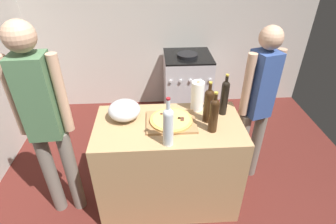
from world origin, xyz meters
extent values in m
cube|color=#511E19|center=(0.00, 1.27, -0.01)|extent=(4.16, 3.14, 0.02)
cube|color=#BCB7AD|center=(0.00, 2.59, 1.30)|extent=(4.16, 0.10, 2.60)
cube|color=tan|center=(-0.03, 0.70, 0.44)|extent=(1.20, 0.63, 0.88)
cube|color=#9E7247|center=(-0.01, 0.72, 0.89)|extent=(0.40, 0.32, 0.02)
cylinder|color=tan|center=(-0.01, 0.72, 0.91)|extent=(0.35, 0.35, 0.02)
cylinder|color=#EAC660|center=(-0.01, 0.72, 0.92)|extent=(0.30, 0.30, 0.00)
cylinder|color=brown|center=(0.06, 0.72, 0.92)|extent=(0.02, 0.02, 0.01)
cylinder|color=brown|center=(0.08, 0.71, 0.92)|extent=(0.03, 0.03, 0.01)
cylinder|color=brown|center=(0.08, 0.69, 0.92)|extent=(0.03, 0.03, 0.01)
cylinder|color=brown|center=(0.06, 0.72, 0.92)|extent=(0.02, 0.02, 0.01)
cylinder|color=brown|center=(-0.08, 0.79, 0.92)|extent=(0.02, 0.02, 0.01)
cylinder|color=brown|center=(-0.03, 0.71, 0.92)|extent=(0.02, 0.02, 0.01)
cylinder|color=brown|center=(0.00, 0.83, 0.92)|extent=(0.04, 0.04, 0.01)
cylinder|color=#B2B2B7|center=(-0.38, 0.80, 0.89)|extent=(0.11, 0.11, 0.01)
ellipsoid|color=silver|center=(-0.38, 0.80, 0.96)|extent=(0.26, 0.26, 0.16)
cylinder|color=white|center=(0.23, 0.92, 1.01)|extent=(0.11, 0.11, 0.26)
cylinder|color=#997551|center=(0.23, 0.92, 1.01)|extent=(0.03, 0.03, 0.26)
cylinder|color=silver|center=(-0.05, 0.46, 1.01)|extent=(0.08, 0.08, 0.26)
sphere|color=silver|center=(-0.05, 0.46, 1.14)|extent=(0.08, 0.08, 0.08)
cylinder|color=silver|center=(-0.05, 0.46, 1.21)|extent=(0.03, 0.03, 0.09)
cylinder|color=maroon|center=(-0.05, 0.46, 1.26)|extent=(0.03, 0.03, 0.01)
cylinder|color=black|center=(0.44, 0.83, 1.02)|extent=(0.06, 0.06, 0.27)
sphere|color=black|center=(0.44, 0.83, 1.15)|extent=(0.06, 0.06, 0.06)
cylinder|color=black|center=(0.44, 0.83, 1.20)|extent=(0.03, 0.03, 0.06)
cylinder|color=gold|center=(0.44, 0.83, 1.24)|extent=(0.03, 0.03, 0.01)
cylinder|color=#331E0F|center=(0.30, 0.59, 1.00)|extent=(0.07, 0.07, 0.25)
sphere|color=#331E0F|center=(0.30, 0.59, 1.13)|extent=(0.07, 0.07, 0.07)
cylinder|color=#331E0F|center=(0.30, 0.59, 1.18)|extent=(0.03, 0.03, 0.06)
cylinder|color=gold|center=(0.30, 0.59, 1.21)|extent=(0.03, 0.03, 0.01)
cylinder|color=#331E0F|center=(0.29, 0.73, 1.01)|extent=(0.08, 0.08, 0.25)
sphere|color=#331E0F|center=(0.29, 0.73, 1.13)|extent=(0.08, 0.08, 0.08)
cylinder|color=#331E0F|center=(0.29, 0.73, 1.19)|extent=(0.03, 0.03, 0.07)
cylinder|color=gold|center=(0.29, 0.73, 1.23)|extent=(0.03, 0.03, 0.01)
cube|color=#B7B7BC|center=(0.32, 2.19, 0.43)|extent=(0.61, 0.60, 0.86)
cube|color=black|center=(0.32, 2.19, 0.87)|extent=(0.61, 0.60, 0.02)
cylinder|color=silver|center=(0.07, 1.88, 0.67)|extent=(0.04, 0.02, 0.04)
cylinder|color=silver|center=(0.20, 1.88, 0.67)|extent=(0.04, 0.02, 0.04)
cylinder|color=silver|center=(0.32, 1.88, 0.67)|extent=(0.04, 0.02, 0.04)
cylinder|color=silver|center=(0.44, 1.88, 0.67)|extent=(0.04, 0.02, 0.04)
cylinder|color=silver|center=(0.56, 1.88, 0.67)|extent=(0.04, 0.02, 0.04)
cylinder|color=black|center=(0.30, 2.14, 0.90)|extent=(0.26, 0.26, 0.04)
cylinder|color=slate|center=(-1.05, 0.65, 0.43)|extent=(0.11, 0.11, 0.86)
cylinder|color=slate|center=(-0.87, 0.66, 0.43)|extent=(0.11, 0.11, 0.86)
cube|color=#4C724C|center=(-0.96, 0.65, 1.19)|extent=(0.24, 0.21, 0.65)
cylinder|color=tan|center=(-1.12, 0.64, 1.20)|extent=(0.08, 0.08, 0.61)
cylinder|color=tan|center=(-0.80, 0.66, 1.20)|extent=(0.08, 0.08, 0.61)
sphere|color=tan|center=(-0.96, 0.65, 1.63)|extent=(0.21, 0.21, 0.21)
cylinder|color=slate|center=(0.88, 0.97, 0.40)|extent=(0.11, 0.11, 0.79)
cylinder|color=slate|center=(0.70, 0.92, 0.40)|extent=(0.11, 0.11, 0.79)
cube|color=#334C8C|center=(0.79, 0.95, 1.09)|extent=(0.24, 0.25, 0.59)
cylinder|color=tan|center=(0.92, 0.99, 1.10)|extent=(0.08, 0.08, 0.56)
cylinder|color=tan|center=(0.65, 0.91, 1.10)|extent=(0.08, 0.08, 0.56)
sphere|color=tan|center=(0.79, 0.95, 1.49)|extent=(0.19, 0.19, 0.19)
camera|label=1|loc=(-0.14, -1.04, 2.13)|focal=28.36mm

